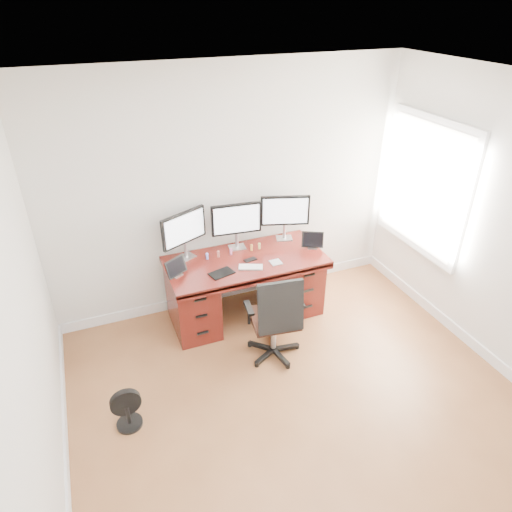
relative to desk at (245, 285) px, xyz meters
name	(u,v)px	position (x,y,z in m)	size (l,w,h in m)	color
ground	(323,438)	(0.00, -1.83, -0.40)	(4.50, 4.50, 0.00)	brown
back_wall	(230,192)	(0.00, 0.42, 0.95)	(4.00, 0.10, 2.70)	white
desk	(245,285)	(0.00, 0.00, 0.00)	(1.70, 0.80, 0.75)	#4D140F
office_chair	(275,331)	(0.03, -0.77, -0.08)	(0.59, 0.59, 0.99)	black
floor_fan	(127,410)	(-1.48, -1.09, -0.22)	(0.26, 0.22, 0.38)	black
monitor_left	(184,230)	(-0.58, 0.24, 0.68)	(0.51, 0.27, 0.53)	silver
monitor_center	(236,221)	(0.00, 0.24, 0.68)	(0.55, 0.16, 0.53)	silver
monitor_right	(285,212)	(0.58, 0.24, 0.68)	(0.53, 0.20, 0.53)	silver
tablet_left	(176,268)	(-0.76, -0.08, 0.43)	(0.24, 0.18, 0.19)	silver
tablet_right	(313,241)	(0.78, -0.08, 0.43)	(0.24, 0.17, 0.19)	silver
keyboard	(251,267)	(-0.01, -0.22, 0.36)	(0.25, 0.11, 0.01)	white
trackpad	(276,262)	(0.27, -0.22, 0.35)	(0.11, 0.11, 0.01)	silver
drawing_tablet	(222,273)	(-0.33, -0.21, 0.35)	(0.24, 0.15, 0.01)	black
phone	(250,260)	(0.04, -0.07, 0.35)	(0.14, 0.07, 0.01)	black
figurine_blue	(207,256)	(-0.38, 0.12, 0.39)	(0.03, 0.03, 0.08)	#6379EA
figurine_brown	(218,253)	(-0.26, 0.12, 0.39)	(0.03, 0.03, 0.08)	brown
figurine_pink	(231,251)	(-0.11, 0.12, 0.39)	(0.03, 0.03, 0.08)	pink
figurine_orange	(251,247)	(0.13, 0.12, 0.39)	(0.03, 0.03, 0.08)	gold
figurine_yellow	(259,245)	(0.22, 0.12, 0.39)	(0.03, 0.03, 0.08)	#DAD86F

